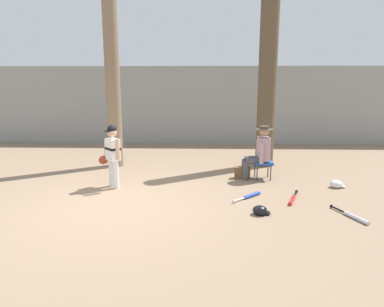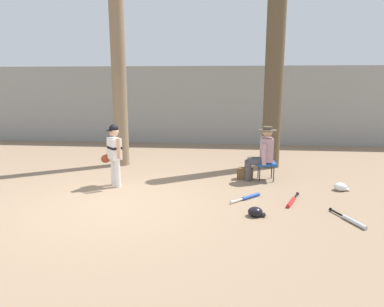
# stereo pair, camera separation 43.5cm
# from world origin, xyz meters

# --- Properties ---
(ground_plane) EXTENTS (60.00, 60.00, 0.00)m
(ground_plane) POSITION_xyz_m (0.00, 0.00, 0.00)
(ground_plane) COLOR #897056
(concrete_back_wall) EXTENTS (18.00, 0.36, 2.68)m
(concrete_back_wall) POSITION_xyz_m (0.00, 6.56, 1.34)
(concrete_back_wall) COLOR gray
(concrete_back_wall) RESTS_ON ground
(tree_near_player) EXTENTS (0.52, 0.52, 5.09)m
(tree_near_player) POSITION_xyz_m (-0.73, 3.05, 2.29)
(tree_near_player) COLOR #7F6B51
(tree_near_player) RESTS_ON ground
(tree_behind_spectator) EXTENTS (0.61, 0.61, 5.01)m
(tree_behind_spectator) POSITION_xyz_m (3.13, 3.22, 2.21)
(tree_behind_spectator) COLOR brown
(tree_behind_spectator) RESTS_ON ground
(young_ballplayer) EXTENTS (0.55, 0.47, 1.31)m
(young_ballplayer) POSITION_xyz_m (-0.32, 1.16, 0.74)
(young_ballplayer) COLOR white
(young_ballplayer) RESTS_ON ground
(folding_stool) EXTENTS (0.41, 0.41, 0.41)m
(folding_stool) POSITION_xyz_m (2.88, 1.91, 0.36)
(folding_stool) COLOR #194C9E
(folding_stool) RESTS_ON ground
(seated_spectator) EXTENTS (0.67, 0.53, 1.20)m
(seated_spectator) POSITION_xyz_m (2.78, 1.91, 0.64)
(seated_spectator) COLOR #47474C
(seated_spectator) RESTS_ON ground
(handbag_beside_stool) EXTENTS (0.37, 0.25, 0.26)m
(handbag_beside_stool) POSITION_xyz_m (2.43, 1.93, 0.13)
(handbag_beside_stool) COLOR brown
(handbag_beside_stool) RESTS_ON ground
(bat_blue_youth) EXTENTS (0.59, 0.57, 0.07)m
(bat_blue_youth) POSITION_xyz_m (2.43, 0.59, 0.03)
(bat_blue_youth) COLOR #2347AD
(bat_blue_youth) RESTS_ON ground
(bat_red_barrel) EXTENTS (0.37, 0.77, 0.07)m
(bat_red_barrel) POSITION_xyz_m (3.19, 0.43, 0.03)
(bat_red_barrel) COLOR red
(bat_red_barrel) RESTS_ON ground
(bat_aluminum_silver) EXTENTS (0.36, 0.78, 0.07)m
(bat_aluminum_silver) POSITION_xyz_m (3.96, -0.38, 0.03)
(bat_aluminum_silver) COLOR #B7BCC6
(bat_aluminum_silver) RESTS_ON ground
(batting_helmet_white) EXTENTS (0.30, 0.23, 0.17)m
(batting_helmet_white) POSITION_xyz_m (4.30, 1.29, 0.07)
(batting_helmet_white) COLOR silver
(batting_helmet_white) RESTS_ON ground
(batting_helmet_black) EXTENTS (0.29, 0.22, 0.17)m
(batting_helmet_black) POSITION_xyz_m (2.49, -0.26, 0.07)
(batting_helmet_black) COLOR black
(batting_helmet_black) RESTS_ON ground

